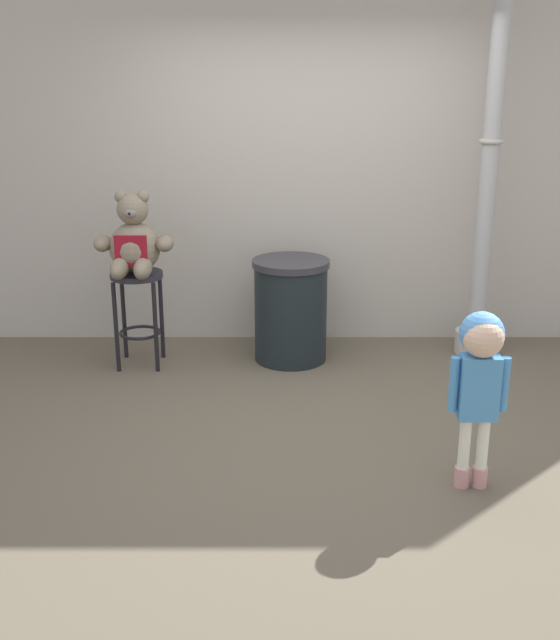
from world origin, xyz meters
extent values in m
plane|color=brown|center=(0.00, 0.00, 0.00)|extent=(24.00, 24.00, 0.00)
cube|color=#AEA69A|center=(0.00, 1.85, 1.91)|extent=(7.31, 0.30, 3.82)
cylinder|color=#27252F|center=(-1.27, 1.09, 0.70)|extent=(0.38, 0.38, 0.04)
cylinder|color=black|center=(-1.42, 0.95, 0.34)|extent=(0.03, 0.03, 0.68)
cylinder|color=black|center=(-1.13, 0.95, 0.34)|extent=(0.03, 0.03, 0.68)
cylinder|color=black|center=(-1.42, 1.23, 0.34)|extent=(0.03, 0.03, 0.68)
cylinder|color=black|center=(-1.13, 1.23, 0.34)|extent=(0.03, 0.03, 0.68)
torus|color=black|center=(-1.27, 1.09, 0.25)|extent=(0.31, 0.31, 0.02)
sphere|color=#7C705B|center=(-1.27, 1.09, 0.90)|extent=(0.37, 0.37, 0.37)
cube|color=maroon|center=(-1.27, 0.94, 0.91)|extent=(0.23, 0.03, 0.22)
sphere|color=#7C705B|center=(-1.27, 1.09, 1.18)|extent=(0.22, 0.22, 0.22)
ellipsoid|color=slate|center=(-1.27, 1.00, 1.16)|extent=(0.09, 0.07, 0.07)
sphere|color=black|center=(-1.27, 0.97, 1.16)|extent=(0.03, 0.03, 0.03)
sphere|color=#7C705B|center=(-1.35, 1.09, 1.27)|extent=(0.09, 0.09, 0.09)
sphere|color=#7C705B|center=(-1.19, 1.09, 1.27)|extent=(0.09, 0.09, 0.09)
ellipsoid|color=#7C705B|center=(-1.49, 1.06, 0.93)|extent=(0.13, 0.20, 0.12)
ellipsoid|color=#7C705B|center=(-1.05, 1.06, 0.93)|extent=(0.13, 0.20, 0.12)
ellipsoid|color=#7C705B|center=(-1.36, 0.92, 0.79)|extent=(0.12, 0.31, 0.15)
ellipsoid|color=#7C705B|center=(-1.19, 0.92, 0.79)|extent=(0.12, 0.31, 0.15)
cylinder|color=#CE8F90|center=(0.74, -0.70, 0.06)|extent=(0.08, 0.08, 0.11)
cylinder|color=silver|center=(0.74, -0.70, 0.26)|extent=(0.06, 0.06, 0.29)
cylinder|color=#CE8F90|center=(0.84, -0.70, 0.06)|extent=(0.08, 0.08, 0.11)
cylinder|color=silver|center=(0.84, -0.70, 0.26)|extent=(0.06, 0.06, 0.29)
cube|color=#4588C2|center=(0.79, -0.70, 0.57)|extent=(0.20, 0.11, 0.34)
cylinder|color=#4588C2|center=(0.66, -0.70, 0.59)|extent=(0.05, 0.05, 0.29)
cylinder|color=#4588C2|center=(0.92, -0.70, 0.59)|extent=(0.05, 0.05, 0.29)
sphere|color=#D8B293|center=(0.79, -0.70, 0.84)|extent=(0.21, 0.21, 0.21)
sphere|color=#4D89CB|center=(0.79, -0.67, 0.85)|extent=(0.23, 0.23, 0.23)
cylinder|color=black|center=(-0.15, 1.20, 0.37)|extent=(0.55, 0.55, 0.73)
cylinder|color=#2D2D33|center=(-0.15, 1.20, 0.76)|extent=(0.58, 0.58, 0.05)
cylinder|color=#B4B0A7|center=(1.30, 1.34, 0.09)|extent=(0.31, 0.31, 0.18)
cylinder|color=#A6A6A6|center=(1.30, 1.34, 1.49)|extent=(0.13, 0.13, 2.63)
torus|color=#ADA89E|center=(1.30, 1.34, 1.63)|extent=(0.18, 0.18, 0.04)
camera|label=1|loc=(-0.23, -4.28, 2.10)|focal=42.70mm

